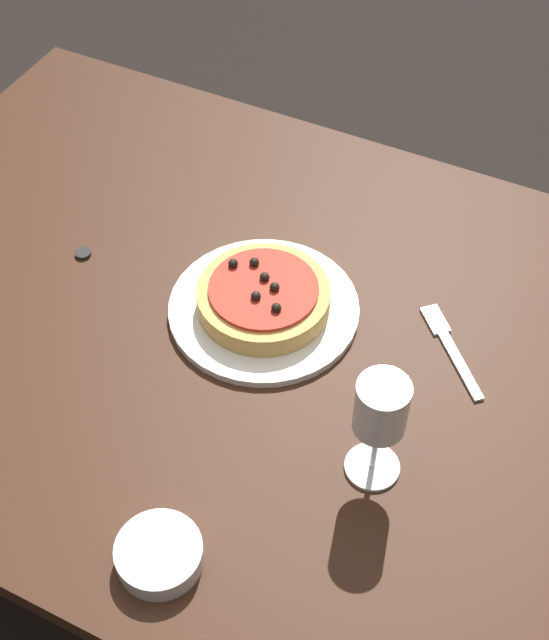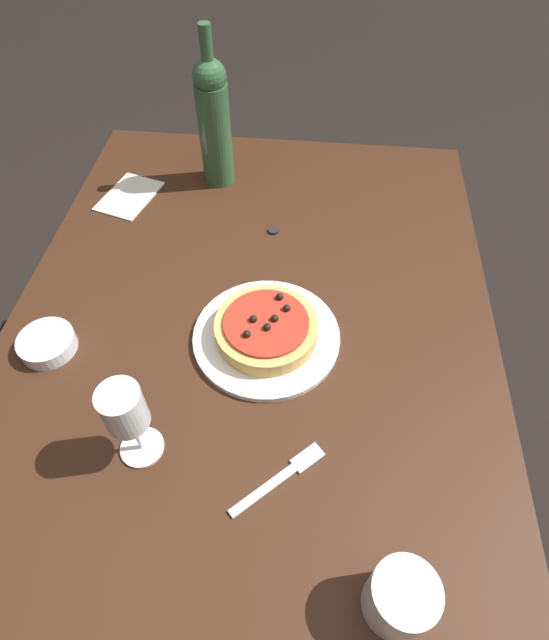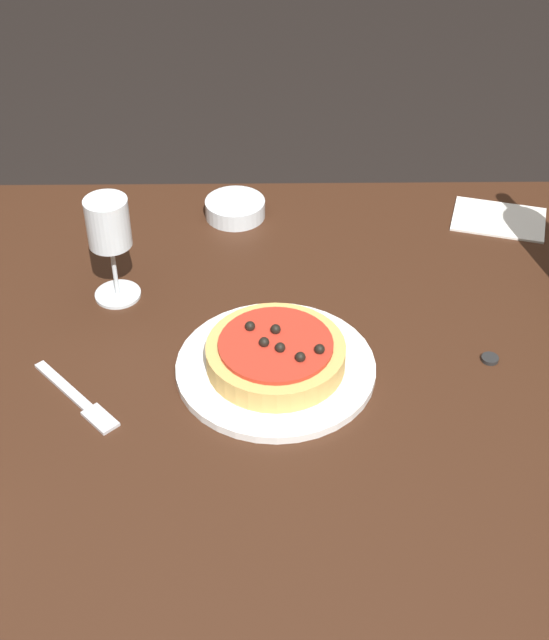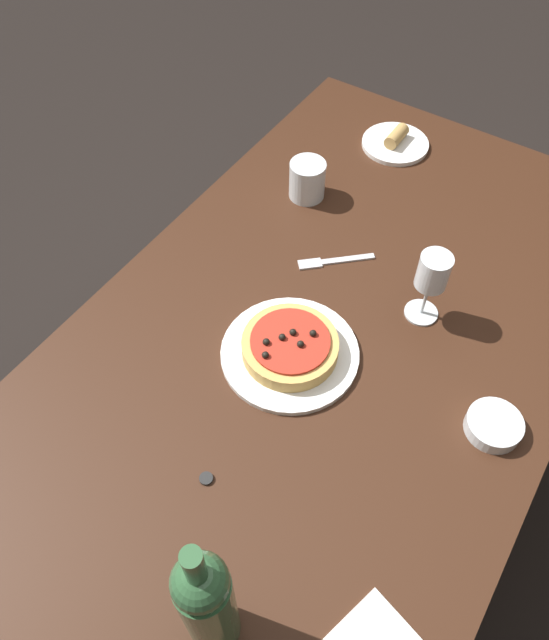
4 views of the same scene
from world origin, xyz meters
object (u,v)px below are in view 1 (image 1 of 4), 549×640
fork (449,345)px  side_bowl (159,554)px  wine_glass (381,412)px  dining_table (322,390)px  bottle_cap (83,253)px  pizza (264,297)px  dinner_plate (264,309)px

fork → side_bowl: bearing=113.7°
side_bowl → fork: bearing=-113.5°
wine_glass → dining_table: bearing=-47.4°
wine_glass → bottle_cap: (0.54, -0.15, -0.12)m
pizza → bottle_cap: 0.30m
side_bowl → bottle_cap: (0.36, -0.38, -0.01)m
dinner_plate → side_bowl: side_bowl is taller
dining_table → bottle_cap: size_ratio=65.13×
dining_table → fork: size_ratio=11.16×
side_bowl → fork: 0.49m
pizza → fork: size_ratio=1.35×
dining_table → pizza: (0.11, -0.04, 0.11)m
wine_glass → bottle_cap: bearing=-16.1°
dining_table → pizza: 0.16m
pizza → wine_glass: 0.31m
wine_glass → fork: wine_glass is taller
dinner_plate → bottle_cap: 0.30m
side_bowl → wine_glass: bearing=-127.9°
wine_glass → side_bowl: bearing=52.1°
dinner_plate → bottle_cap: bearing=3.5°
dinner_plate → wine_glass: bearing=144.0°
dinner_plate → fork: size_ratio=1.96×
fork → dinner_plate: bearing=59.4°
dinner_plate → fork: 0.27m
dining_table → bottle_cap: (0.41, -0.02, 0.08)m
bottle_cap → fork: bearing=-172.4°
dinner_plate → bottle_cap: dinner_plate is taller
dining_table → dinner_plate: 0.15m
pizza → wine_glass: wine_glass is taller
side_bowl → fork: side_bowl is taller
dinner_plate → bottle_cap: (0.30, 0.02, -0.00)m
dining_table → pizza: pizza is taller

